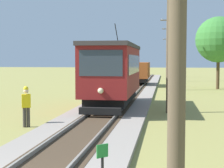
% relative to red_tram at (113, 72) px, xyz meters
% --- Properties ---
extents(red_tram, '(2.60, 8.54, 4.79)m').
position_rel_red_tram_xyz_m(red_tram, '(0.00, 0.00, 0.00)').
color(red_tram, maroon).
rests_on(red_tram, rail_right).
extents(freight_car, '(2.40, 5.20, 2.31)m').
position_rel_red_tram_xyz_m(freight_car, '(-0.00, 19.22, -0.64)').
color(freight_car, '#93471E').
rests_on(freight_car, rail_right).
extents(utility_pole_foreground, '(1.40, 0.31, 6.79)m').
position_rel_red_tram_xyz_m(utility_pole_foreground, '(3.20, -15.96, 1.30)').
color(utility_pole_foreground, brown).
rests_on(utility_pole_foreground, ground).
extents(utility_pole_near_tram, '(1.40, 0.31, 7.14)m').
position_rel_red_tram_xyz_m(utility_pole_near_tram, '(3.20, -0.94, 1.47)').
color(utility_pole_near_tram, brown).
rests_on(utility_pole_near_tram, ground).
extents(utility_pole_mid, '(1.40, 0.58, 7.59)m').
position_rel_red_tram_xyz_m(utility_pole_mid, '(3.20, 14.06, 1.70)').
color(utility_pole_mid, brown).
rests_on(utility_pole_mid, ground).
extents(utility_pole_far, '(1.40, 0.35, 8.01)m').
position_rel_red_tram_xyz_m(utility_pole_far, '(3.20, 28.32, 1.91)').
color(utility_pole_far, brown).
rests_on(utility_pole_far, ground).
extents(utility_pole_distant, '(1.40, 0.49, 7.18)m').
position_rel_red_tram_xyz_m(utility_pole_distant, '(3.20, 39.71, 1.49)').
color(utility_pole_distant, brown).
rests_on(utility_pole_distant, ground).
extents(gravel_pile, '(2.74, 2.74, 1.32)m').
position_rel_red_tram_xyz_m(gravel_pile, '(-4.03, 16.36, -1.53)').
color(gravel_pile, '#9E998E').
rests_on(gravel_pile, ground).
extents(track_worker, '(0.44, 0.37, 1.78)m').
position_rel_red_tram_xyz_m(track_worker, '(-2.91, -6.05, -1.21)').
color(track_worker, '#38332D').
rests_on(track_worker, ground).
extents(tree_right_far, '(4.55, 4.55, 7.20)m').
position_rel_red_tram_xyz_m(tree_right_far, '(8.20, 16.22, 2.72)').
color(tree_right_far, '#4C3823').
rests_on(tree_right_far, ground).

